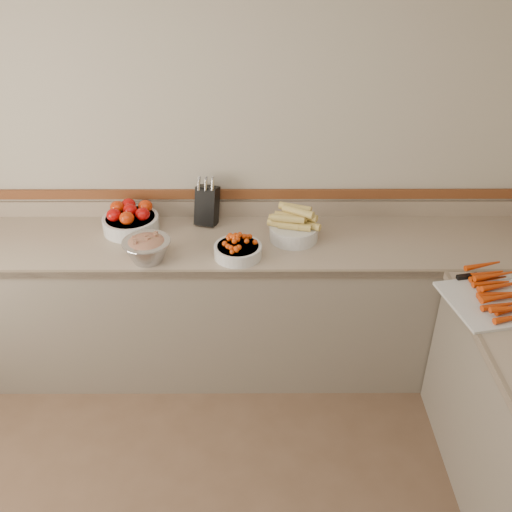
{
  "coord_description": "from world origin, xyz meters",
  "views": [
    {
      "loc": [
        0.34,
        -1.17,
        2.56
      ],
      "look_at": [
        0.35,
        1.35,
        1.0
      ],
      "focal_mm": 40.0,
      "sensor_mm": 36.0,
      "label": 1
    }
  ],
  "objects_px": {
    "cherry_tomato_bowl": "(238,249)",
    "knife_block": "(207,205)",
    "corn_bowl": "(294,227)",
    "cutting_board": "(501,296)",
    "rhubarb_bowl": "(147,248)",
    "tomato_bowl": "(130,220)"
  },
  "relations": [
    {
      "from": "knife_block",
      "to": "tomato_bowl",
      "type": "distance_m",
      "value": 0.46
    },
    {
      "from": "knife_block",
      "to": "cutting_board",
      "type": "height_order",
      "value": "knife_block"
    },
    {
      "from": "tomato_bowl",
      "to": "rhubarb_bowl",
      "type": "height_order",
      "value": "tomato_bowl"
    },
    {
      "from": "tomato_bowl",
      "to": "cherry_tomato_bowl",
      "type": "relative_size",
      "value": 1.25
    },
    {
      "from": "corn_bowl",
      "to": "cutting_board",
      "type": "bearing_deg",
      "value": -31.54
    },
    {
      "from": "tomato_bowl",
      "to": "rhubarb_bowl",
      "type": "relative_size",
      "value": 1.26
    },
    {
      "from": "knife_block",
      "to": "cherry_tomato_bowl",
      "type": "relative_size",
      "value": 1.15
    },
    {
      "from": "knife_block",
      "to": "tomato_bowl",
      "type": "bearing_deg",
      "value": -168.59
    },
    {
      "from": "corn_bowl",
      "to": "cherry_tomato_bowl",
      "type": "bearing_deg",
      "value": -148.42
    },
    {
      "from": "cherry_tomato_bowl",
      "to": "cutting_board",
      "type": "relative_size",
      "value": 0.45
    },
    {
      "from": "knife_block",
      "to": "corn_bowl",
      "type": "bearing_deg",
      "value": -20.99
    },
    {
      "from": "knife_block",
      "to": "corn_bowl",
      "type": "relative_size",
      "value": 0.98
    },
    {
      "from": "tomato_bowl",
      "to": "cherry_tomato_bowl",
      "type": "distance_m",
      "value": 0.71
    },
    {
      "from": "knife_block",
      "to": "cutting_board",
      "type": "xyz_separation_m",
      "value": [
        1.49,
        -0.8,
        -0.1
      ]
    },
    {
      "from": "knife_block",
      "to": "corn_bowl",
      "type": "distance_m",
      "value": 0.55
    },
    {
      "from": "knife_block",
      "to": "cutting_board",
      "type": "relative_size",
      "value": 0.51
    },
    {
      "from": "cherry_tomato_bowl",
      "to": "knife_block",
      "type": "bearing_deg",
      "value": 116.33
    },
    {
      "from": "tomato_bowl",
      "to": "rhubarb_bowl",
      "type": "distance_m",
      "value": 0.37
    },
    {
      "from": "knife_block",
      "to": "cherry_tomato_bowl",
      "type": "height_order",
      "value": "knife_block"
    },
    {
      "from": "tomato_bowl",
      "to": "corn_bowl",
      "type": "height_order",
      "value": "corn_bowl"
    },
    {
      "from": "tomato_bowl",
      "to": "corn_bowl",
      "type": "distance_m",
      "value": 0.97
    },
    {
      "from": "corn_bowl",
      "to": "rhubarb_bowl",
      "type": "distance_m",
      "value": 0.84
    }
  ]
}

